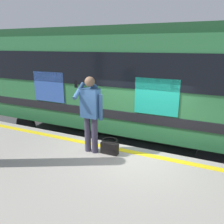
# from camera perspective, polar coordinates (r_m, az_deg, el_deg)

# --- Properties ---
(ground_plane) EXTENTS (24.16, 24.16, 0.00)m
(ground_plane) POSITION_cam_1_polar(r_m,az_deg,el_deg) (6.12, 4.44, -17.37)
(ground_plane) COLOR #3D3D3F
(platform) EXTENTS (13.78, 3.74, 1.04)m
(platform) POSITION_cam_1_polar(r_m,az_deg,el_deg) (4.44, -4.69, -24.04)
(platform) COLOR #9E998E
(platform) RESTS_ON ground
(safety_line) EXTENTS (13.50, 0.16, 0.01)m
(safety_line) POSITION_cam_1_polar(r_m,az_deg,el_deg) (5.35, 3.55, -9.71)
(safety_line) COLOR yellow
(safety_line) RESTS_ON platform
(track_rail_near) EXTENTS (17.91, 0.08, 0.16)m
(track_rail_near) POSITION_cam_1_polar(r_m,az_deg,el_deg) (7.17, 8.27, -11.30)
(track_rail_near) COLOR slate
(track_rail_near) RESTS_ON ground
(track_rail_far) EXTENTS (17.91, 0.08, 0.16)m
(track_rail_far) POSITION_cam_1_polar(r_m,az_deg,el_deg) (8.43, 11.11, -7.07)
(track_rail_far) COLOR slate
(track_rail_far) RESTS_ON ground
(train_carriage) EXTENTS (9.58, 2.78, 3.74)m
(train_carriage) POSITION_cam_1_polar(r_m,az_deg,el_deg) (7.52, 1.22, 8.84)
(train_carriage) COLOR #2D723F
(train_carriage) RESTS_ON ground
(passenger) EXTENTS (0.57, 0.55, 1.73)m
(passenger) POSITION_cam_1_polar(r_m,az_deg,el_deg) (4.99, -5.36, 0.79)
(passenger) COLOR #383347
(passenger) RESTS_ON platform
(handbag) EXTENTS (0.40, 0.36, 0.34)m
(handbag) POSITION_cam_1_polar(r_m,az_deg,el_deg) (5.16, -0.60, -8.81)
(handbag) COLOR black
(handbag) RESTS_ON platform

